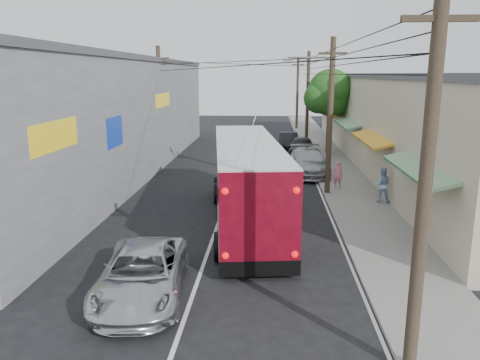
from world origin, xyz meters
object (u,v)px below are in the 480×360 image
object	(u,v)px
coach_bus	(246,180)
parked_suv	(308,162)
parked_car_mid	(301,146)
pedestrian_near	(338,174)
pedestrian_far	(382,185)
jeepney	(142,274)
parked_car_far	(289,140)

from	to	relation	value
coach_bus	parked_suv	size ratio (longest dim) A/B	2.21
parked_car_mid	pedestrian_near	xyz separation A→B (m)	(1.29, -10.93, 0.13)
coach_bus	pedestrian_far	size ratio (longest dim) A/B	7.12
jeepney	pedestrian_near	size ratio (longest dim) A/B	3.42
pedestrian_far	pedestrian_near	bearing A→B (deg)	-49.91
jeepney	pedestrian_far	bearing A→B (deg)	42.82
parked_suv	parked_car_far	bearing A→B (deg)	92.59
parked_car_mid	pedestrian_far	world-z (taller)	pedestrian_far
pedestrian_far	jeepney	bearing A→B (deg)	58.03
parked_car_mid	pedestrian_near	bearing A→B (deg)	-75.37
parked_suv	pedestrian_far	distance (m)	7.38
coach_bus	parked_suv	distance (m)	10.40
pedestrian_near	pedestrian_far	size ratio (longest dim) A/B	0.85
jeepney	pedestrian_near	world-z (taller)	pedestrian_near
jeepney	parked_car_mid	bearing A→B (deg)	70.07
jeepney	pedestrian_near	distance (m)	15.02
coach_bus	pedestrian_far	bearing A→B (deg)	18.53
coach_bus	jeepney	size ratio (longest dim) A/B	2.45
coach_bus	parked_car_far	world-z (taller)	coach_bus
parked_car_far	pedestrian_near	xyz separation A→B (m)	(2.09, -14.57, 0.19)
parked_suv	pedestrian_far	bearing A→B (deg)	-67.69
jeepney	parked_car_far	bearing A→B (deg)	73.44
pedestrian_far	parked_suv	bearing A→B (deg)	-56.72
parked_suv	parked_car_mid	size ratio (longest dim) A/B	1.31
parked_car_far	pedestrian_far	xyz separation A→B (m)	(3.80, -17.44, 0.32)
parked_car_mid	parked_car_far	bearing A→B (deg)	110.31
parked_car_far	pedestrian_far	distance (m)	17.85
coach_bus	jeepney	xyz separation A→B (m)	(-2.59, -7.23, -1.11)
parked_suv	parked_car_mid	world-z (taller)	parked_suv
coach_bus	parked_car_mid	xyz separation A→B (m)	(3.41, 16.83, -1.08)
parked_car_mid	parked_car_far	size ratio (longest dim) A/B	1.06
parked_suv	pedestrian_near	size ratio (longest dim) A/B	3.78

